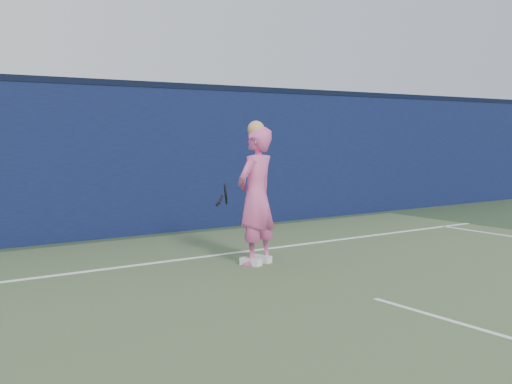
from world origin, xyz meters
TOP-DOWN VIEW (x-y plane):
  - ground at (0.00, 0.00)m, footprint 80.00×80.00m
  - backstop_wall at (0.00, 6.50)m, footprint 24.00×0.40m
  - wall_cap at (0.00, 6.50)m, footprint 24.00×0.42m
  - player at (0.02, 3.20)m, footprint 0.77×0.64m
  - racket at (-0.17, 3.66)m, footprint 0.41×0.42m
  - court_lines at (0.00, -0.33)m, footprint 11.00×12.04m

SIDE VIEW (x-z plane):
  - ground at x=0.00m, z-range 0.00..0.00m
  - court_lines at x=0.00m, z-range 0.01..0.01m
  - racket at x=-0.17m, z-range 0.75..1.05m
  - player at x=0.02m, z-range -0.03..1.86m
  - backstop_wall at x=0.00m, z-range 0.00..2.50m
  - wall_cap at x=0.00m, z-range 2.50..2.60m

